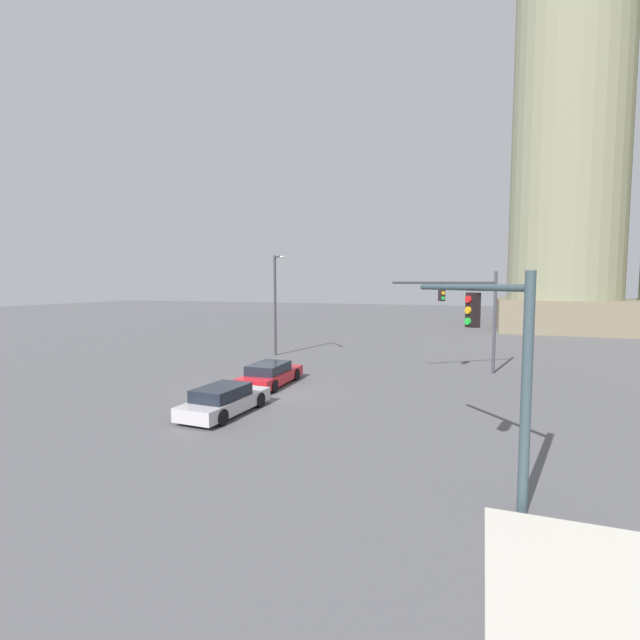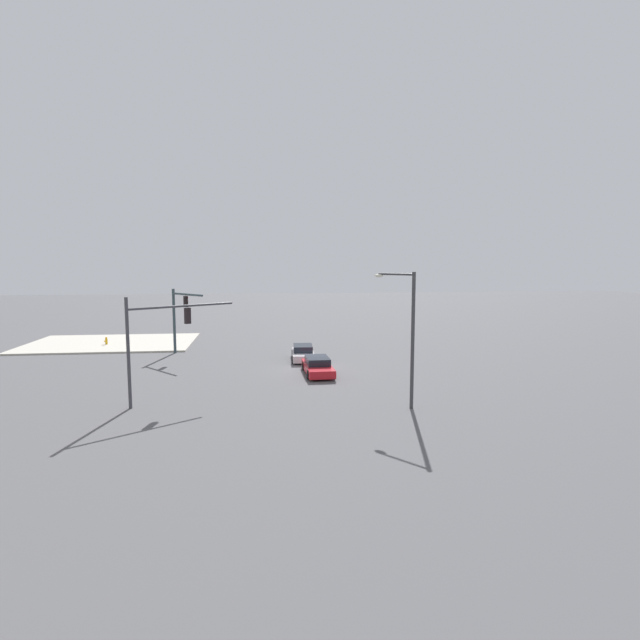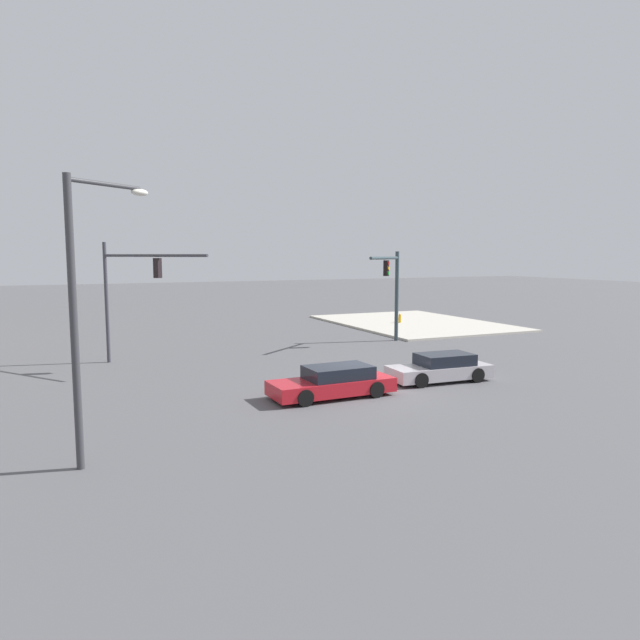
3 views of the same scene
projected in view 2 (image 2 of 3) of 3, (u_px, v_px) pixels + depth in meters
ground_plane at (313, 370)px, 38.29m from camera, size 193.14×193.14×0.00m
sidewalk_corner at (112, 343)px, 50.57m from camera, size 15.90×11.38×0.15m
traffic_signal_near_corner at (179, 311)px, 44.38m from camera, size 3.07×3.73×5.74m
traffic_signal_opposite_side at (158, 331)px, 28.88m from camera, size 5.56×4.13×6.17m
streetlamp_curved_arm at (408, 328)px, 27.93m from camera, size 1.88×2.32×7.53m
sedan_car_approaching at (318, 366)px, 36.78m from camera, size 2.02×4.93×1.21m
sedan_car_waiting_far at (303, 353)px, 42.15m from camera, size 2.03×4.65×1.21m
fire_hydrant_on_curb at (106, 341)px, 49.29m from camera, size 0.33×0.22×0.71m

